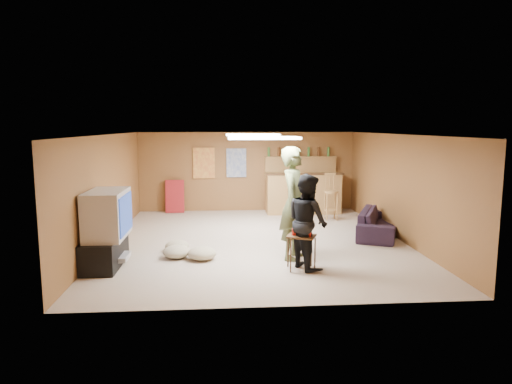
{
  "coord_description": "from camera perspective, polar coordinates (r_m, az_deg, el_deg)",
  "views": [
    {
      "loc": [
        -0.72,
        -9.22,
        2.38
      ],
      "look_at": [
        0.0,
        0.2,
        1.0
      ],
      "focal_mm": 32.0,
      "sensor_mm": 36.0,
      "label": 1
    }
  ],
  "objects": [
    {
      "name": "person_olive",
      "position": [
        8.15,
        4.79,
        -1.41
      ],
      "size": [
        0.73,
        0.87,
        2.02
      ],
      "primitive_type": "imported",
      "rotation": [
        0.0,
        0.0,
        1.16
      ],
      "color": "#4B5330",
      "rests_on": "ground"
    },
    {
      "name": "cushion_far",
      "position": [
        8.46,
        -9.88,
        -7.36
      ],
      "size": [
        0.61,
        0.61,
        0.23
      ],
      "primitive_type": "ellipsoid",
      "rotation": [
        0.0,
        0.0,
        0.26
      ],
      "color": "tan",
      "rests_on": "ground"
    },
    {
      "name": "poster_right",
      "position": [
        12.73,
        -2.48,
        3.66
      ],
      "size": [
        0.55,
        0.03,
        0.8
      ],
      "primitive_type": "cube",
      "color": "#334C99",
      "rests_on": "wall_back"
    },
    {
      "name": "tv_screen",
      "position": [
        8.02,
        -15.96,
        -2.64
      ],
      "size": [
        0.02,
        0.95,
        0.65
      ],
      "primitive_type": "cube",
      "color": "navy",
      "rests_on": "tv_body"
    },
    {
      "name": "wall_front",
      "position": [
        5.9,
        2.76,
        -4.21
      ],
      "size": [
        6.0,
        0.02,
        2.2
      ],
      "primitive_type": "cube",
      "color": "brown",
      "rests_on": "ground"
    },
    {
      "name": "tv_body",
      "position": [
        8.09,
        -18.11,
        -2.64
      ],
      "size": [
        0.6,
        1.1,
        0.8
      ],
      "primitive_type": "cube",
      "color": "#B2B2B7",
      "rests_on": "tv_stand"
    },
    {
      "name": "dvd_box",
      "position": [
        8.23,
        -16.85,
        -7.78
      ],
      "size": [
        0.35,
        0.5,
        0.08
      ],
      "primitive_type": "cube",
      "color": "#B2B2B7",
      "rests_on": "tv_stand"
    },
    {
      "name": "ground",
      "position": [
        9.55,
        0.09,
        -6.12
      ],
      "size": [
        7.0,
        7.0,
        0.0
      ],
      "primitive_type": "plane",
      "color": "tan",
      "rests_on": "ground"
    },
    {
      "name": "ceiling_panel_front",
      "position": [
        7.75,
        0.97,
        6.76
      ],
      "size": [
        1.2,
        0.6,
        0.04
      ],
      "primitive_type": "cube",
      "color": "white",
      "rests_on": "ceiling"
    },
    {
      "name": "bar_stool_left",
      "position": [
        12.14,
        4.76,
        0.02
      ],
      "size": [
        0.49,
        0.49,
        1.27
      ],
      "primitive_type": null,
      "rotation": [
        0.0,
        0.0,
        -0.25
      ],
      "color": "olive",
      "rests_on": "ground"
    },
    {
      "name": "cup_blue",
      "position": [
        7.74,
        6.51,
        -4.73
      ],
      "size": [
        0.11,
        0.11,
        0.12
      ],
      "primitive_type": "cylinder",
      "rotation": [
        0.0,
        0.0,
        -0.3
      ],
      "color": "navy",
      "rests_on": "tray_table"
    },
    {
      "name": "sofa",
      "position": [
        10.31,
        15.14,
        -3.73
      ],
      "size": [
        1.48,
        2.06,
        0.56
      ],
      "primitive_type": "imported",
      "rotation": [
        0.0,
        0.0,
        1.14
      ],
      "color": "black",
      "rests_on": "ground"
    },
    {
      "name": "cushion_mid",
      "position": [
        8.9,
        -9.84,
        -6.64
      ],
      "size": [
        0.58,
        0.58,
        0.2
      ],
      "primitive_type": "ellipsoid",
      "rotation": [
        0.0,
        0.0,
        -0.34
      ],
      "color": "tan",
      "rests_on": "ground"
    },
    {
      "name": "bottle_row",
      "position": [
        12.8,
        5.37,
        5.03
      ],
      "size": [
        1.76,
        0.08,
        0.26
      ],
      "primitive_type": null,
      "color": "#3F7233",
      "rests_on": "bar_shelf"
    },
    {
      "name": "bar_lip",
      "position": [
        12.19,
        6.15,
        2.23
      ],
      "size": [
        2.1,
        0.12,
        0.05
      ],
      "primitive_type": "cube",
      "color": "#392312",
      "rests_on": "bar_counter"
    },
    {
      "name": "cushion_near_tv",
      "position": [
        8.28,
        -6.77,
        -7.62
      ],
      "size": [
        0.57,
        0.57,
        0.23
      ],
      "primitive_type": "ellipsoid",
      "rotation": [
        0.0,
        0.0,
        -0.12
      ],
      "color": "tan",
      "rests_on": "ground"
    },
    {
      "name": "bar_backing",
      "position": [
        12.88,
        5.57,
        3.01
      ],
      "size": [
        2.0,
        0.14,
        0.6
      ],
      "primitive_type": "cube",
      "color": "olive",
      "rests_on": "bar_counter"
    },
    {
      "name": "cup_red_near",
      "position": [
        7.6,
        4.81,
        -4.98
      ],
      "size": [
        0.11,
        0.11,
        0.11
      ],
      "primitive_type": "cylinder",
      "rotation": [
        0.0,
        0.0,
        0.39
      ],
      "color": "#AB120B",
      "rests_on": "tray_table"
    },
    {
      "name": "bar_shelf",
      "position": [
        12.84,
        5.61,
        4.34
      ],
      "size": [
        2.0,
        0.18,
        0.05
      ],
      "primitive_type": "cube",
      "color": "olive",
      "rests_on": "bar_backing"
    },
    {
      "name": "person_black",
      "position": [
        7.66,
        6.45,
        -3.66
      ],
      "size": [
        0.84,
        0.94,
        1.59
      ],
      "primitive_type": "imported",
      "rotation": [
        0.0,
        0.0,
        1.94
      ],
      "color": "black",
      "rests_on": "ground"
    },
    {
      "name": "ceiling",
      "position": [
        9.25,
        0.1,
        7.2
      ],
      "size": [
        6.0,
        7.0,
        0.02
      ],
      "primitive_type": "cube",
      "color": "silver",
      "rests_on": "ground"
    },
    {
      "name": "wall_back",
      "position": [
        12.8,
        -1.13,
        2.57
      ],
      "size": [
        6.0,
        0.02,
        2.2
      ],
      "primitive_type": "cube",
      "color": "brown",
      "rests_on": "ground"
    },
    {
      "name": "poster_left",
      "position": [
        12.73,
        -6.54,
        3.61
      ],
      "size": [
        0.6,
        0.03,
        0.85
      ],
      "primitive_type": "cube",
      "color": "#BF3F26",
      "rests_on": "wall_back"
    },
    {
      "name": "ceiling_panel_back",
      "position": [
        10.44,
        -0.42,
        7.16
      ],
      "size": [
        1.2,
        0.6,
        0.04
      ],
      "primitive_type": "cube",
      "color": "white",
      "rests_on": "ceiling"
    },
    {
      "name": "tray_table",
      "position": [
        7.68,
        5.68,
        -7.51
      ],
      "size": [
        0.55,
        0.5,
        0.58
      ],
      "primitive_type": "cube",
      "rotation": [
        0.0,
        0.0,
        -0.38
      ],
      "color": "#392312",
      "rests_on": "ground"
    },
    {
      "name": "wall_right",
      "position": [
        10.02,
        17.46,
        0.59
      ],
      "size": [
        0.02,
        7.0,
        2.2
      ],
      "primitive_type": "cube",
      "color": "brown",
      "rests_on": "ground"
    },
    {
      "name": "bar_stool_right",
      "position": [
        11.69,
        9.38,
        -0.26
      ],
      "size": [
        0.43,
        0.43,
        1.32
      ],
      "primitive_type": null,
      "rotation": [
        0.0,
        0.0,
        -0.02
      ],
      "color": "olive",
      "rests_on": "ground"
    },
    {
      "name": "wall_left",
      "position": [
        9.58,
        -18.1,
        0.22
      ],
      "size": [
        0.02,
        7.0,
        2.2
      ],
      "primitive_type": "cube",
      "color": "brown",
      "rests_on": "ground"
    },
    {
      "name": "tv_stand",
      "position": [
        8.25,
        -18.38,
        -7.08
      ],
      "size": [
        0.55,
        1.3,
        0.5
      ],
      "primitive_type": "cube",
      "color": "black",
      "rests_on": "ground"
    },
    {
      "name": "cup_red_far",
      "position": [
        7.51,
        6.6,
        -5.16
      ],
      "size": [
        0.08,
        0.08,
        0.11
      ],
      "primitive_type": "cylinder",
      "rotation": [
        0.0,
        0.0,
        0.0
      ],
      "color": "#AB120B",
      "rests_on": "tray_table"
    },
    {
      "name": "folding_chair_stack",
      "position": [
        12.73,
        -10.1,
        -0.54
      ],
      "size": [
        0.5,
        0.26,
        0.91
      ],
      "primitive_type": "cube",
      "rotation": [
        -0.14,
        0.0,
        0.0
      ],
      "color": "maroon",
      "rests_on": "ground"
    },
    {
      "name": "bar_counter",
      "position": [
        12.5,
        5.9,
        -0.15
      ],
      "size": [
        2.0,
        0.6,
        1.1
      ],
      "primitive_type": "cube",
      "color": "olive",
      "rests_on": "ground"
    }
  ]
}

